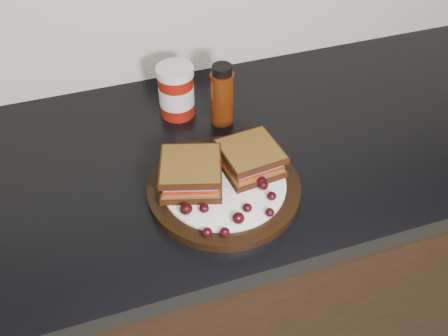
{
  "coord_description": "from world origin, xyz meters",
  "views": [
    {
      "loc": [
        -0.24,
        0.98,
        1.56
      ],
      "look_at": [
        -0.03,
        1.59,
        0.96
      ],
      "focal_mm": 40.0,
      "sensor_mm": 36.0,
      "label": 1
    }
  ],
  "objects_px": {
    "plate": "(224,188)",
    "sandwich_left": "(191,173)",
    "condiment_jar": "(176,91)",
    "oil_bottle": "(222,95)"
  },
  "relations": [
    {
      "from": "plate",
      "to": "oil_bottle",
      "type": "relative_size",
      "value": 2.06
    },
    {
      "from": "condiment_jar",
      "to": "oil_bottle",
      "type": "xyz_separation_m",
      "value": [
        0.08,
        -0.06,
        0.01
      ]
    },
    {
      "from": "plate",
      "to": "sandwich_left",
      "type": "distance_m",
      "value": 0.07
    },
    {
      "from": "plate",
      "to": "condiment_jar",
      "type": "distance_m",
      "value": 0.27
    },
    {
      "from": "condiment_jar",
      "to": "plate",
      "type": "bearing_deg",
      "value": -85.79
    },
    {
      "from": "condiment_jar",
      "to": "oil_bottle",
      "type": "distance_m",
      "value": 0.1
    },
    {
      "from": "condiment_jar",
      "to": "sandwich_left",
      "type": "bearing_deg",
      "value": -98.61
    },
    {
      "from": "oil_bottle",
      "to": "sandwich_left",
      "type": "bearing_deg",
      "value": -122.85
    },
    {
      "from": "plate",
      "to": "sandwich_left",
      "type": "xyz_separation_m",
      "value": [
        -0.06,
        0.02,
        0.04
      ]
    },
    {
      "from": "sandwich_left",
      "to": "plate",
      "type": "bearing_deg",
      "value": -0.25
    }
  ]
}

